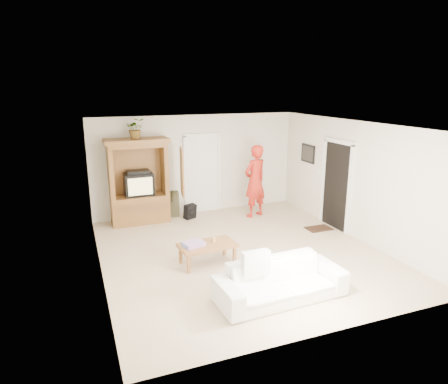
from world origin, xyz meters
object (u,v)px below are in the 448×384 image
object	(u,v)px
man	(255,181)
armoire	(140,187)
sofa	(281,281)
coffee_table	(207,246)

from	to	relation	value
man	armoire	bearing A→B (deg)	-32.09
sofa	coffee_table	distance (m)	1.79
armoire	coffee_table	bearing A→B (deg)	-75.25
armoire	coffee_table	world-z (taller)	armoire
man	sofa	bearing A→B (deg)	50.38
armoire	man	xyz separation A→B (m)	(2.86, -0.61, 0.03)
sofa	coffee_table	world-z (taller)	sofa
armoire	man	bearing A→B (deg)	-12.05
coffee_table	man	bearing A→B (deg)	43.49
sofa	coffee_table	bearing A→B (deg)	109.58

